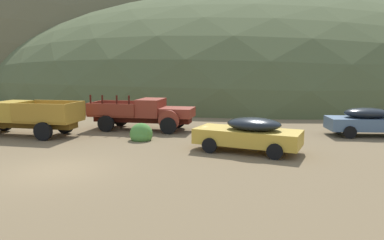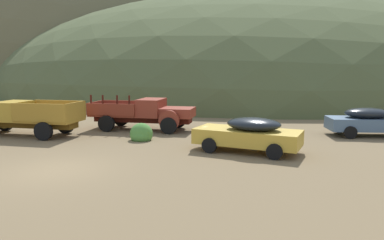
{
  "view_description": "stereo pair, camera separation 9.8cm",
  "coord_description": "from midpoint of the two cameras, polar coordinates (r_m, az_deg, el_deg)",
  "views": [
    {
      "loc": [
        6.65,
        -12.46,
        3.8
      ],
      "look_at": [
        4.41,
        5.55,
        1.17
      ],
      "focal_mm": 34.52,
      "sensor_mm": 36.0,
      "label": 1
    },
    {
      "loc": [
        6.74,
        -12.44,
        3.8
      ],
      "look_at": [
        4.41,
        5.55,
        1.17
      ],
      "focal_mm": 34.52,
      "sensor_mm": 36.0,
      "label": 2
    }
  ],
  "objects": [
    {
      "name": "bush_front_left",
      "position": [
        28.61,
        -24.16,
        0.39
      ],
      "size": [
        1.38,
        1.36,
        1.04
      ],
      "color": "#4C8438",
      "rests_on": "ground"
    },
    {
      "name": "hill_far_right",
      "position": [
        71.85,
        8.47,
        5.12
      ],
      "size": [
        85.87,
        89.44,
        31.54
      ],
      "primitive_type": "ellipsoid",
      "color": "#4C5633",
      "rests_on": "ground"
    },
    {
      "name": "ground_plane",
      "position": [
        14.64,
        -20.61,
        -7.35
      ],
      "size": [
        300.0,
        300.0,
        0.0
      ],
      "primitive_type": "plane",
      "color": "brown"
    },
    {
      "name": "car_faded_yellow",
      "position": [
        16.78,
        7.95,
        -2.08
      ],
      "size": [
        5.23,
        3.22,
        1.57
      ],
      "rotation": [
        0.0,
        0.0,
        2.83
      ],
      "color": "gold",
      "rests_on": "ground"
    },
    {
      "name": "car_chalk_blue",
      "position": [
        22.67,
        26.2,
        -0.18
      ],
      "size": [
        5.07,
        2.2,
        1.57
      ],
      "rotation": [
        0.0,
        0.0,
        0.06
      ],
      "color": "slate",
      "rests_on": "ground"
    },
    {
      "name": "hill_far_left",
      "position": [
        79.98,
        -18.71,
        5.09
      ],
      "size": [
        84.09,
        53.49,
        53.84
      ],
      "primitive_type": "ellipsoid",
      "color": "brown",
      "rests_on": "ground"
    },
    {
      "name": "bush_between_trucks",
      "position": [
        19.42,
        -8.02,
        -2.28
      ],
      "size": [
        1.2,
        1.12,
        1.16
      ],
      "color": "#4C8438",
      "rests_on": "ground"
    },
    {
      "name": "truck_mustard",
      "position": [
        22.79,
        -25.71,
        0.41
      ],
      "size": [
        6.7,
        2.82,
        1.91
      ],
      "rotation": [
        0.0,
        0.0,
        3.05
      ],
      "color": "#593D12",
      "rests_on": "ground"
    },
    {
      "name": "truck_rust_red",
      "position": [
        22.38,
        -6.72,
        1.0
      ],
      "size": [
        6.39,
        2.84,
        2.16
      ],
      "rotation": [
        0.0,
        0.0,
        -0.08
      ],
      "color": "#42140D",
      "rests_on": "ground"
    }
  ]
}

